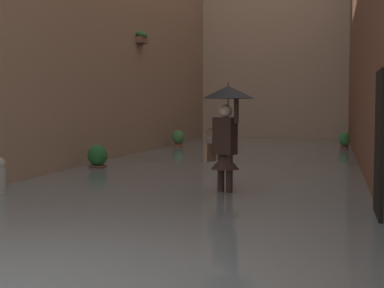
% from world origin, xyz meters
% --- Properties ---
extents(ground_plane, '(60.00, 60.00, 0.00)m').
position_xyz_m(ground_plane, '(0.00, -11.27, 0.00)').
color(ground_plane, slate).
extents(flood_water, '(7.55, 28.53, 0.20)m').
position_xyz_m(flood_water, '(0.00, -11.27, 0.10)').
color(flood_water, slate).
rests_on(flood_water, ground_plane).
extents(building_facade_far, '(10.35, 1.80, 10.71)m').
position_xyz_m(building_facade_far, '(0.00, -23.43, 5.35)').
color(building_facade_far, tan).
rests_on(building_facade_far, ground_plane).
extents(person_wading, '(0.93, 0.93, 2.13)m').
position_xyz_m(person_wading, '(-0.92, -5.52, 1.45)').
color(person_wading, '#2D2319').
rests_on(person_wading, ground_plane).
extents(potted_plant_mid_left, '(0.38, 0.38, 0.79)m').
position_xyz_m(potted_plant_mid_left, '(-3.10, -16.47, 0.43)').
color(potted_plant_mid_left, brown).
rests_on(potted_plant_mid_left, ground_plane).
extents(potted_plant_near_right, '(0.46, 0.46, 0.79)m').
position_xyz_m(potted_plant_near_right, '(2.94, -16.46, 0.44)').
color(potted_plant_near_right, '#9E563D').
rests_on(potted_plant_near_right, ground_plane).
extents(potted_plant_far_right, '(0.48, 0.48, 0.77)m').
position_xyz_m(potted_plant_far_right, '(2.83, -8.62, 0.40)').
color(potted_plant_far_right, brown).
rests_on(potted_plant_far_right, ground_plane).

